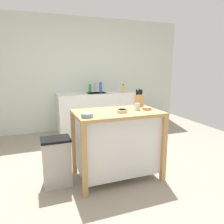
% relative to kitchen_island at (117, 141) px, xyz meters
% --- Properties ---
extents(ground_plane, '(6.19, 6.19, 0.00)m').
position_rel_kitchen_island_xyz_m(ground_plane, '(0.04, 0.02, -0.52)').
color(ground_plane, gray).
rests_on(ground_plane, ground).
extents(wall_back, '(5.19, 0.10, 2.60)m').
position_rel_kitchen_island_xyz_m(wall_back, '(0.04, 2.56, 0.78)').
color(wall_back, silver).
rests_on(wall_back, ground).
extents(kitchen_island, '(1.12, 0.69, 0.93)m').
position_rel_kitchen_island_xyz_m(kitchen_island, '(0.00, 0.00, 0.00)').
color(kitchen_island, tan).
rests_on(kitchen_island, ground).
extents(knife_block, '(0.11, 0.09, 0.25)m').
position_rel_kitchen_island_xyz_m(knife_block, '(0.44, 0.24, 0.50)').
color(knife_block, tan).
rests_on(knife_block, kitchen_island).
extents(bowl_ceramic_wide, '(0.13, 0.13, 0.04)m').
position_rel_kitchen_island_xyz_m(bowl_ceramic_wide, '(0.03, -0.09, 0.43)').
color(bowl_ceramic_wide, beige).
rests_on(bowl_ceramic_wide, kitchen_island).
extents(bowl_stoneware_deep, '(0.12, 0.12, 0.04)m').
position_rel_kitchen_island_xyz_m(bowl_stoneware_deep, '(0.41, -0.05, 0.43)').
color(bowl_stoneware_deep, tan).
rests_on(bowl_stoneware_deep, kitchen_island).
extents(bowl_ceramic_small, '(0.14, 0.14, 0.05)m').
position_rel_kitchen_island_xyz_m(bowl_ceramic_small, '(-0.46, -0.20, 0.44)').
color(bowl_ceramic_small, gray).
rests_on(bowl_ceramic_small, kitchen_island).
extents(drinking_cup, '(0.07, 0.07, 0.09)m').
position_rel_kitchen_island_xyz_m(drinking_cup, '(0.28, -0.02, 0.46)').
color(drinking_cup, silver).
rests_on(drinking_cup, kitchen_island).
extents(trash_bin, '(0.36, 0.28, 0.63)m').
position_rel_kitchen_island_xyz_m(trash_bin, '(-0.80, 0.07, -0.20)').
color(trash_bin, '#B7B2A8').
rests_on(trash_bin, ground).
extents(sink_counter, '(1.79, 0.60, 0.90)m').
position_rel_kitchen_island_xyz_m(sink_counter, '(0.38, 2.21, -0.06)').
color(sink_counter, silver).
rests_on(sink_counter, ground).
extents(sink_faucet, '(0.02, 0.02, 0.22)m').
position_rel_kitchen_island_xyz_m(sink_faucet, '(0.38, 2.35, 0.49)').
color(sink_faucet, '#B7BCC1').
rests_on(sink_faucet, sink_counter).
extents(bottle_dish_soap, '(0.06, 0.06, 0.19)m').
position_rel_kitchen_island_xyz_m(bottle_dish_soap, '(0.26, 2.33, 0.47)').
color(bottle_dish_soap, green).
rests_on(bottle_dish_soap, sink_counter).
extents(bottle_hand_soap, '(0.06, 0.06, 0.19)m').
position_rel_kitchen_island_xyz_m(bottle_hand_soap, '(1.00, 2.12, 0.47)').
color(bottle_hand_soap, yellow).
rests_on(bottle_hand_soap, sink_counter).
extents(bottle_spray_cleaner, '(0.07, 0.07, 0.24)m').
position_rel_kitchen_island_xyz_m(bottle_spray_cleaner, '(0.47, 2.18, 0.50)').
color(bottle_spray_cleaner, blue).
rests_on(bottle_spray_cleaner, sink_counter).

